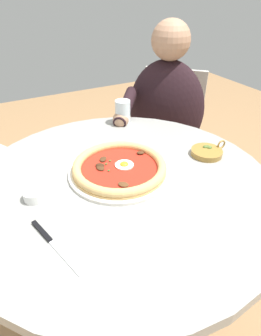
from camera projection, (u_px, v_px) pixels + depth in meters
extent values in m
cube|color=#9E754C|center=(124.00, 310.00, 1.29)|extent=(6.00, 6.00, 0.02)
cylinder|color=#999993|center=(121.00, 184.00, 0.88)|extent=(0.95, 0.95, 0.04)
cylinder|color=gray|center=(123.00, 258.00, 1.08)|extent=(0.10, 0.10, 0.68)
cylinder|color=gray|center=(124.00, 307.00, 1.27)|extent=(0.53, 0.53, 0.02)
cylinder|color=white|center=(120.00, 171.00, 0.90)|extent=(0.33, 0.33, 0.01)
cylinder|color=#E0B26B|center=(120.00, 169.00, 0.89)|extent=(0.30, 0.30, 0.01)
torus|color=#E0B26B|center=(119.00, 166.00, 0.88)|extent=(0.30, 0.30, 0.03)
cylinder|color=red|center=(119.00, 168.00, 0.89)|extent=(0.28, 0.28, 0.00)
cylinder|color=white|center=(124.00, 165.00, 0.90)|extent=(0.06, 0.06, 0.00)
ellipsoid|color=yellow|center=(124.00, 164.00, 0.89)|extent=(0.03, 0.03, 0.02)
ellipsoid|color=brown|center=(123.00, 184.00, 0.81)|extent=(0.04, 0.04, 0.01)
ellipsoid|color=#4C2D19|center=(103.00, 159.00, 0.92)|extent=(0.04, 0.04, 0.01)
ellipsoid|color=#3D2314|center=(100.00, 165.00, 0.89)|extent=(0.04, 0.03, 0.01)
ellipsoid|color=#4C2D19|center=(140.00, 153.00, 0.95)|extent=(0.03, 0.03, 0.01)
ellipsoid|color=#4C2D19|center=(100.00, 168.00, 0.88)|extent=(0.03, 0.03, 0.01)
ellipsoid|color=#2D6B28|center=(106.00, 164.00, 0.90)|extent=(0.01, 0.01, 0.00)
ellipsoid|color=#2D6B28|center=(109.00, 170.00, 0.87)|extent=(0.01, 0.01, 0.00)
ellipsoid|color=#2D6B28|center=(109.00, 161.00, 0.91)|extent=(0.01, 0.01, 0.00)
cylinder|color=silver|center=(123.00, 112.00, 1.18)|extent=(0.06, 0.06, 0.10)
cylinder|color=silver|center=(123.00, 117.00, 1.20)|extent=(0.06, 0.06, 0.05)
cube|color=silver|center=(65.00, 258.00, 0.62)|extent=(0.04, 0.12, 0.00)
cube|color=black|center=(42.00, 231.00, 0.68)|extent=(0.03, 0.09, 0.01)
cylinder|color=white|center=(35.00, 195.00, 0.78)|extent=(0.06, 0.06, 0.03)
cylinder|color=olive|center=(34.00, 193.00, 0.78)|extent=(0.05, 0.05, 0.01)
cylinder|color=olive|center=(207.00, 152.00, 0.98)|extent=(0.11, 0.11, 0.02)
torus|color=olive|center=(221.00, 144.00, 1.00)|extent=(0.03, 0.01, 0.03)
ellipsoid|color=#516B2D|center=(210.00, 148.00, 0.99)|extent=(0.02, 0.02, 0.02)
ellipsoid|color=#516B2D|center=(205.00, 147.00, 1.00)|extent=(0.02, 0.02, 0.02)
ellipsoid|color=#516B2D|center=(207.00, 147.00, 1.00)|extent=(0.02, 0.02, 0.02)
cube|color=#282833|center=(160.00, 183.00, 1.70)|extent=(0.44, 0.44, 0.45)
ellipsoid|color=black|center=(166.00, 110.00, 1.43)|extent=(0.43, 0.43, 0.50)
sphere|color=tan|center=(171.00, 40.00, 1.25)|extent=(0.18, 0.18, 0.18)
cylinder|color=black|center=(126.00, 106.00, 1.26)|extent=(0.21, 0.24, 0.11)
sphere|color=tan|center=(121.00, 120.00, 1.19)|extent=(0.07, 0.07, 0.07)
cube|color=beige|center=(165.00, 145.00, 1.60)|extent=(0.55, 0.55, 0.02)
cube|color=beige|center=(173.00, 101.00, 1.64)|extent=(0.26, 0.27, 0.37)
cylinder|color=#B7B2A8|center=(127.00, 189.00, 1.64)|extent=(0.02, 0.02, 0.46)
cylinder|color=#B7B2A8|center=(186.00, 201.00, 1.56)|extent=(0.02, 0.02, 0.46)
cylinder|color=#B7B2A8|center=(143.00, 159.00, 1.92)|extent=(0.02, 0.02, 0.46)
cylinder|color=#B7B2A8|center=(194.00, 168.00, 1.83)|extent=(0.02, 0.02, 0.46)
cylinder|color=#B7B2A8|center=(43.00, 197.00, 1.60)|extent=(0.02, 0.02, 0.44)
cylinder|color=#B7B2A8|center=(4.00, 176.00, 1.77)|extent=(0.02, 0.02, 0.44)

